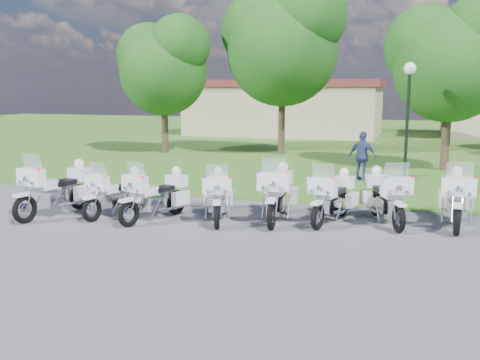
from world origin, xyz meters
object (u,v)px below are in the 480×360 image
(motorcycle_0, at_px, (58,188))
(motorcycle_5, at_px, (333,196))
(motorcycle_7, at_px, (457,197))
(lamp_post, at_px, (409,92))
(motorcycle_1, at_px, (118,192))
(motorcycle_3, at_px, (218,195))
(motorcycle_6, at_px, (385,196))
(motorcycle_4, at_px, (278,192))
(bystander_c, at_px, (363,156))
(motorcycle_2, at_px, (157,194))

(motorcycle_0, height_order, motorcycle_5, motorcycle_0)
(motorcycle_7, height_order, lamp_post, lamp_post)
(motorcycle_1, xyz_separation_m, lamp_post, (7.31, 8.25, 2.65))
(motorcycle_3, relative_size, motorcycle_6, 0.97)
(motorcycle_5, xyz_separation_m, motorcycle_6, (1.28, 0.36, 0.03))
(motorcycle_4, bearing_deg, motorcycle_7, -174.77)
(motorcycle_4, xyz_separation_m, motorcycle_6, (2.68, 0.61, -0.04))
(motorcycle_0, bearing_deg, motorcycle_7, -157.23)
(motorcycle_1, distance_m, motorcycle_4, 4.38)
(motorcycle_7, bearing_deg, motorcycle_4, 13.01)
(motorcycle_3, relative_size, bystander_c, 1.23)
(motorcycle_3, bearing_deg, motorcycle_6, 175.64)
(motorcycle_7, bearing_deg, motorcycle_6, 9.95)
(motorcycle_1, distance_m, motorcycle_6, 7.13)
(motorcycle_2, distance_m, motorcycle_6, 5.93)
(motorcycle_3, height_order, motorcycle_6, motorcycle_6)
(motorcycle_0, bearing_deg, motorcycle_6, -156.40)
(motorcycle_6, bearing_deg, motorcycle_0, -9.07)
(lamp_post, bearing_deg, bystander_c, -164.52)
(motorcycle_5, bearing_deg, motorcycle_3, 27.41)
(motorcycle_3, relative_size, lamp_post, 0.52)
(motorcycle_1, height_order, bystander_c, bystander_c)
(motorcycle_4, bearing_deg, motorcycle_6, -172.83)
(motorcycle_3, xyz_separation_m, motorcycle_5, (2.91, 0.74, 0.01))
(motorcycle_3, bearing_deg, motorcycle_0, -8.30)
(motorcycle_3, relative_size, motorcycle_4, 0.87)
(lamp_post, bearing_deg, motorcycle_3, -119.68)
(bystander_c, bearing_deg, motorcycle_2, 81.84)
(motorcycle_1, xyz_separation_m, motorcycle_5, (5.71, 1.07, 0.03))
(motorcycle_7, relative_size, lamp_post, 0.58)
(motorcycle_1, xyz_separation_m, motorcycle_3, (2.80, 0.33, 0.02))
(motorcycle_1, height_order, motorcycle_3, motorcycle_3)
(motorcycle_3, distance_m, lamp_post, 9.48)
(motorcycle_3, height_order, motorcycle_7, motorcycle_7)
(motorcycle_1, bearing_deg, motorcycle_7, -155.92)
(lamp_post, height_order, bystander_c, lamp_post)
(motorcycle_0, bearing_deg, motorcycle_2, -161.33)
(motorcycle_5, distance_m, bystander_c, 6.75)
(motorcycle_5, height_order, lamp_post, lamp_post)
(motorcycle_1, bearing_deg, motorcycle_2, -172.13)
(motorcycle_6, relative_size, bystander_c, 1.27)
(motorcycle_3, height_order, bystander_c, bystander_c)
(motorcycle_7, bearing_deg, bystander_c, -62.48)
(motorcycle_4, bearing_deg, motorcycle_0, 7.11)
(motorcycle_1, distance_m, bystander_c, 9.73)
(motorcycle_1, height_order, motorcycle_6, motorcycle_6)
(motorcycle_1, relative_size, motorcycle_3, 0.99)
(motorcycle_0, distance_m, motorcycle_3, 4.44)
(motorcycle_0, xyz_separation_m, motorcycle_2, (2.82, 0.39, -0.06))
(motorcycle_0, height_order, motorcycle_6, motorcycle_0)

